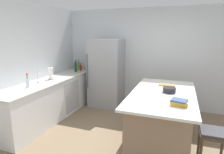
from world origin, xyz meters
TOP-DOWN VIEW (x-y plane):
  - ground_plane at (0.00, 0.00)m, footprint 7.20×7.20m
  - wall_rear at (0.00, 2.25)m, footprint 6.00×0.10m
  - wall_left at (-2.45, 0.00)m, footprint 0.10×6.00m
  - counter_run_left at (-2.07, 0.66)m, footprint 0.69×2.90m
  - kitchen_island at (0.45, 0.49)m, footprint 1.08×2.05m
  - refrigerator at (-1.17, 1.85)m, footprint 0.86×0.73m
  - bar_stool at (1.19, -0.19)m, footprint 0.36×0.36m
  - sink_faucet at (-2.12, 0.32)m, footprint 0.15×0.05m
  - flower_vase at (-2.07, -0.03)m, footprint 0.07×0.07m
  - paper_towel_roll at (-2.09, 0.71)m, footprint 0.14×0.14m
  - olive_oil_bottle at (-2.10, 2.00)m, footprint 0.06×0.06m
  - hot_sauce_bottle at (-1.98, 1.91)m, footprint 0.05×0.05m
  - gin_bottle at (-2.07, 1.81)m, footprint 0.08×0.08m
  - wine_bottle at (-2.04, 1.72)m, footprint 0.07×0.07m
  - cookbook_stack at (0.73, -0.07)m, footprint 0.26×0.23m
  - mixing_bowl at (0.55, 0.55)m, footprint 0.23×0.23m
  - cutting_board at (0.47, 1.03)m, footprint 0.33×0.21m

SIDE VIEW (x-z plane):
  - ground_plane at x=0.00m, z-range 0.00..0.00m
  - counter_run_left at x=-2.07m, z-range 0.00..0.91m
  - kitchen_island at x=0.45m, z-range 0.01..0.93m
  - bar_stool at x=1.19m, z-range 0.21..0.88m
  - refrigerator at x=-1.17m, z-range 0.00..1.81m
  - cutting_board at x=0.47m, z-range 0.92..0.94m
  - mixing_bowl at x=0.55m, z-range 0.92..1.01m
  - cookbook_stack at x=0.73m, z-range 0.92..1.01m
  - hot_sauce_bottle at x=-1.98m, z-range 0.89..1.10m
  - flower_vase at x=-2.07m, z-range 0.87..1.16m
  - gin_bottle at x=-2.07m, z-range 0.89..1.16m
  - olive_oil_bottle at x=-2.10m, z-range 0.88..1.20m
  - paper_towel_roll at x=-2.09m, z-range 0.89..1.20m
  - wine_bottle at x=-2.04m, z-range 0.88..1.21m
  - sink_faucet at x=-2.12m, z-range 0.92..1.22m
  - wall_rear at x=0.00m, z-range 0.00..2.60m
  - wall_left at x=-2.45m, z-range 0.00..2.60m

